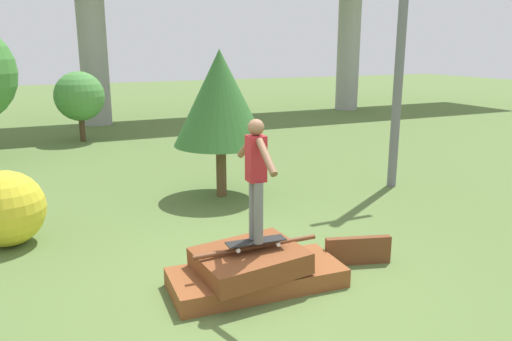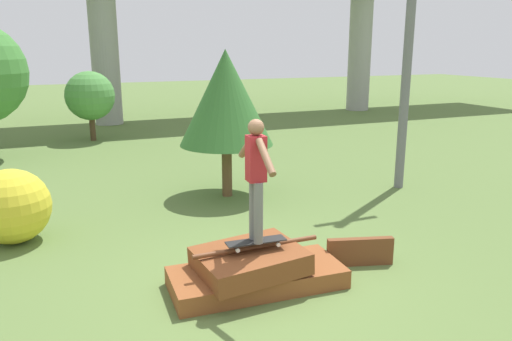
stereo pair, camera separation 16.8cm
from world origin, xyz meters
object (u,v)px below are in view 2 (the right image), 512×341
Objects in this scene: tree_behind_left at (226,98)px; skateboard at (256,242)px; skater at (256,172)px; bush_yellow_flowering at (12,206)px; utility_pole at (409,35)px; tree_behind_right at (90,96)px.

skateboard is at bearing -104.64° from tree_behind_left.
tree_behind_left is at bearing 75.36° from skater.
skateboard is 4.26m from bush_yellow_flowering.
skateboard is at bearing -146.29° from utility_pole.
skater is 0.68× the size of tree_behind_right.
skater reaches higher than skateboard.
bush_yellow_flowering is (-4.07, -1.12, -1.47)m from tree_behind_left.
bush_yellow_flowering is at bearing 134.54° from skateboard.
skater is at bearing -85.54° from tree_behind_right.
tree_behind_right is (-0.94, 12.01, 0.84)m from skateboard.
utility_pole is at bearing 33.71° from skater.
tree_behind_left reaches higher than tree_behind_right.
skater reaches higher than bush_yellow_flowering.
skater is at bearing -104.64° from tree_behind_left.
tree_behind_right is (-2.02, 7.85, -0.57)m from tree_behind_left.
tree_behind_right is 1.91× the size of bush_yellow_flowering.
bush_yellow_flowering is (-2.99, 3.04, -0.06)m from skateboard.
tree_behind_right is at bearing 94.46° from skateboard.
utility_pole is at bearing -56.26° from tree_behind_right.
tree_behind_left is 2.52× the size of bush_yellow_flowering.
utility_pole is at bearing 33.71° from skateboard.
skater is (-0.00, 0.00, 0.92)m from skateboard.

